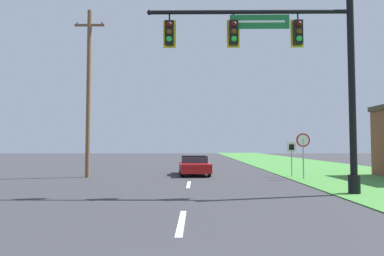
{
  "coord_description": "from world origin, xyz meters",
  "views": [
    {
      "loc": [
        0.36,
        -2.38,
        1.86
      ],
      "look_at": [
        0.0,
        27.55,
        3.4
      ],
      "focal_mm": 32.0,
      "sensor_mm": 36.0,
      "label": 1
    }
  ],
  "objects_px": {
    "utility_pole_near": "(89,90)",
    "car_ahead": "(194,165)",
    "signal_mast": "(296,66)",
    "route_sign_post": "(292,151)",
    "stop_sign": "(303,146)"
  },
  "relations": [
    {
      "from": "stop_sign",
      "to": "car_ahead",
      "type": "bearing_deg",
      "value": 154.99
    },
    {
      "from": "car_ahead",
      "to": "utility_pole_near",
      "type": "distance_m",
      "value": 7.95
    },
    {
      "from": "car_ahead",
      "to": "route_sign_post",
      "type": "relative_size",
      "value": 2.14
    },
    {
      "from": "stop_sign",
      "to": "route_sign_post",
      "type": "bearing_deg",
      "value": 101.56
    },
    {
      "from": "signal_mast",
      "to": "utility_pole_near",
      "type": "xyz_separation_m",
      "value": [
        -10.3,
        6.9,
        0.21
      ]
    },
    {
      "from": "stop_sign",
      "to": "signal_mast",
      "type": "bearing_deg",
      "value": -109.3
    },
    {
      "from": "utility_pole_near",
      "to": "car_ahead",
      "type": "bearing_deg",
      "value": 15.81
    },
    {
      "from": "stop_sign",
      "to": "utility_pole_near",
      "type": "distance_m",
      "value": 12.82
    },
    {
      "from": "signal_mast",
      "to": "stop_sign",
      "type": "bearing_deg",
      "value": 70.7
    },
    {
      "from": "route_sign_post",
      "to": "utility_pole_near",
      "type": "height_order",
      "value": "utility_pole_near"
    },
    {
      "from": "car_ahead",
      "to": "utility_pole_near",
      "type": "relative_size",
      "value": 0.44
    },
    {
      "from": "car_ahead",
      "to": "signal_mast",
      "type": "bearing_deg",
      "value": -65.11
    },
    {
      "from": "signal_mast",
      "to": "route_sign_post",
      "type": "height_order",
      "value": "signal_mast"
    },
    {
      "from": "signal_mast",
      "to": "utility_pole_near",
      "type": "relative_size",
      "value": 0.82
    },
    {
      "from": "car_ahead",
      "to": "stop_sign",
      "type": "xyz_separation_m",
      "value": [
        6.07,
        -2.83,
        1.26
      ]
    }
  ]
}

